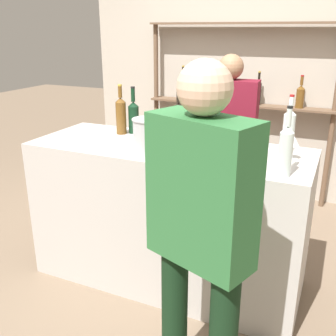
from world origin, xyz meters
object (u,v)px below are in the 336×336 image
counter_bottle_0 (289,128)px  customer_right (201,225)px  ice_bucket (148,136)px  counter_bottle_4 (216,142)px  wine_glass (294,142)px  counter_bottle_3 (178,120)px  counter_bottle_5 (286,149)px  counter_bottle_1 (134,116)px  cork_jar (167,133)px  server_behind_counter (228,134)px  counter_bottle_2 (121,115)px

counter_bottle_0 → customer_right: customer_right is taller
ice_bucket → counter_bottle_4: bearing=-8.7°
wine_glass → customer_right: bearing=-104.7°
counter_bottle_3 → counter_bottle_5: counter_bottle_5 is taller
customer_right → ice_bucket: bearing=60.5°
counter_bottle_0 → wine_glass: counter_bottle_0 is taller
counter_bottle_5 → counter_bottle_1: bearing=158.1°
counter_bottle_4 → cork_jar: (-0.43, 0.28, -0.06)m
counter_bottle_4 → counter_bottle_5: size_ratio=0.99×
counter_bottle_3 → counter_bottle_4: size_ratio=1.00×
counter_bottle_1 → server_behind_counter: size_ratio=0.22×
counter_bottle_3 → server_behind_counter: (0.16, 0.72, -0.25)m
counter_bottle_2 → server_behind_counter: size_ratio=0.23×
counter_bottle_4 → cork_jar: 0.52m
counter_bottle_4 → counter_bottle_3: bearing=134.3°
counter_bottle_0 → counter_bottle_3: bearing=-174.0°
counter_bottle_4 → wine_glass: counter_bottle_4 is taller
counter_bottle_0 → server_behind_counter: 0.89m
counter_bottle_0 → customer_right: size_ratio=0.21×
counter_bottle_1 → counter_bottle_2: counter_bottle_2 is taller
counter_bottle_1 → ice_bucket: bearing=-50.9°
counter_bottle_2 → wine_glass: 1.23m
ice_bucket → customer_right: size_ratio=0.13×
counter_bottle_0 → counter_bottle_3: counter_bottle_3 is taller
wine_glass → customer_right: size_ratio=0.09×
counter_bottle_4 → counter_bottle_5: (0.37, 0.00, 0.00)m
counter_bottle_4 → server_behind_counter: server_behind_counter is taller
counter_bottle_2 → ice_bucket: counter_bottle_2 is taller
counter_bottle_0 → cork_jar: bearing=-164.5°
counter_bottle_2 → wine_glass: counter_bottle_2 is taller
counter_bottle_3 → wine_glass: size_ratio=2.56×
counter_bottle_4 → ice_bucket: (-0.46, 0.07, -0.03)m
counter_bottle_4 → ice_bucket: 0.46m
counter_bottle_1 → cork_jar: bearing=-27.6°
counter_bottle_3 → counter_bottle_0: bearing=6.0°
counter_bottle_4 → counter_bottle_1: bearing=149.1°
counter_bottle_5 → server_behind_counter: (-0.62, 1.13, -0.25)m
counter_bottle_4 → wine_glass: size_ratio=2.55×
cork_jar → customer_right: (0.57, -0.90, -0.13)m
counter_bottle_1 → counter_bottle_2: 0.09m
customer_right → counter_bottle_5: bearing=-1.1°
counter_bottle_2 → ice_bucket: 0.52m
counter_bottle_0 → counter_bottle_2: (-1.17, -0.08, 0.00)m
counter_bottle_4 → cork_jar: size_ratio=2.34×
counter_bottle_5 → wine_glass: counter_bottle_5 is taller
counter_bottle_0 → counter_bottle_5: bearing=-83.7°
counter_bottle_4 → server_behind_counter: (-0.25, 1.13, -0.25)m
counter_bottle_5 → wine_glass: (0.00, 0.30, -0.03)m
counter_bottle_5 → counter_bottle_2: bearing=161.7°
counter_bottle_2 → ice_bucket: bearing=-40.6°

